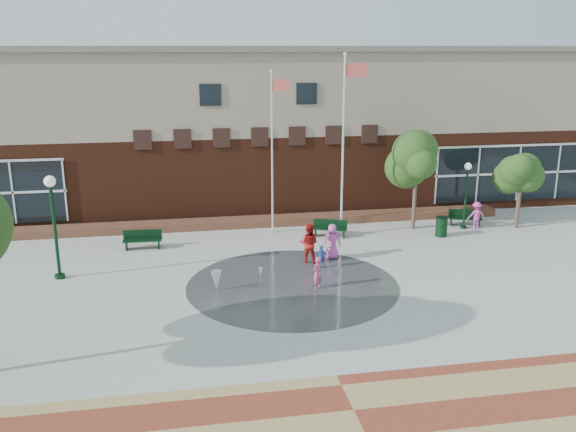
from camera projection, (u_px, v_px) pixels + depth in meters
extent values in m
plane|color=#666056|center=(308.00, 317.00, 21.35)|extent=(120.00, 120.00, 0.00)
cube|color=#A8A8A0|center=(288.00, 276.00, 25.14)|extent=(46.00, 18.00, 0.01)
cylinder|color=#383A3D|center=(292.00, 285.00, 24.19)|extent=(8.40, 8.40, 0.01)
cube|color=#542415|center=(249.00, 163.00, 37.34)|extent=(44.00, 10.00, 4.50)
cube|color=gray|center=(248.00, 89.00, 36.13)|extent=(44.00, 10.00, 4.50)
cube|color=slate|center=(247.00, 48.00, 35.51)|extent=(44.40, 10.40, 0.30)
cube|color=black|center=(518.00, 173.00, 35.15)|extent=(10.00, 0.12, 3.19)
cube|color=black|center=(210.00, 95.00, 30.93)|extent=(1.10, 0.10, 1.10)
cube|color=black|center=(307.00, 94.00, 31.78)|extent=(1.10, 0.10, 1.10)
cube|color=maroon|center=(263.00, 225.00, 32.35)|extent=(26.00, 1.20, 0.40)
cylinder|color=white|center=(272.00, 156.00, 29.96)|extent=(0.10, 0.10, 7.97)
sphere|color=white|center=(271.00, 72.00, 28.88)|extent=(0.16, 0.16, 0.16)
cube|color=#B9433E|center=(281.00, 85.00, 28.97)|extent=(0.82, 0.33, 0.53)
cylinder|color=white|center=(343.00, 149.00, 29.42)|extent=(0.11, 0.11, 8.77)
sphere|color=white|center=(345.00, 54.00, 28.23)|extent=(0.18, 0.18, 0.18)
cube|color=#B9433E|center=(356.00, 70.00, 28.38)|extent=(0.98, 0.29, 0.62)
cylinder|color=black|center=(55.00, 233.00, 24.42)|extent=(0.14, 0.14, 3.87)
cylinder|color=black|center=(60.00, 276.00, 24.92)|extent=(0.41, 0.41, 0.18)
sphere|color=white|center=(50.00, 181.00, 23.85)|extent=(0.45, 0.45, 0.45)
cylinder|color=black|center=(465.00, 200.00, 31.32)|extent=(0.11, 0.11, 3.14)
cylinder|color=black|center=(463.00, 227.00, 31.72)|extent=(0.33, 0.33, 0.15)
sphere|color=white|center=(468.00, 166.00, 30.85)|extent=(0.37, 0.37, 0.37)
cube|color=black|center=(142.00, 240.00, 28.40)|extent=(1.80, 0.56, 0.06)
cube|color=black|center=(143.00, 234.00, 28.55)|extent=(1.78, 0.11, 0.45)
cube|color=black|center=(330.00, 229.00, 30.24)|extent=(1.75, 1.04, 0.06)
cube|color=black|center=(330.00, 224.00, 30.38)|extent=(1.61, 0.64, 0.42)
cube|color=black|center=(465.00, 218.00, 32.08)|extent=(1.76, 0.96, 0.06)
cube|color=black|center=(465.00, 213.00, 32.22)|extent=(1.64, 0.55, 0.42)
cylinder|color=black|center=(441.00, 227.00, 30.33)|extent=(0.58, 0.58, 0.96)
cylinder|color=black|center=(442.00, 218.00, 30.19)|extent=(0.61, 0.61, 0.06)
cylinder|color=#45322A|center=(414.00, 201.00, 31.33)|extent=(0.20, 0.20, 2.96)
cylinder|color=#45322A|center=(518.00, 205.00, 31.58)|extent=(0.21, 0.21, 2.43)
cone|color=white|center=(217.00, 291.00, 23.64)|extent=(0.41, 0.41, 0.79)
cone|color=white|center=(261.00, 278.00, 25.02)|extent=(0.17, 0.17, 0.39)
imported|color=#E35488|center=(317.00, 273.00, 23.71)|extent=(0.56, 0.55, 1.30)
imported|color=#AD1715|center=(309.00, 244.00, 26.51)|extent=(1.07, 0.97, 1.78)
imported|color=#D34EB2|center=(332.00, 242.00, 27.04)|extent=(0.89, 0.69, 1.61)
imported|color=#3462BD|center=(321.00, 257.00, 25.89)|extent=(0.67, 0.45, 1.05)
imported|color=#D944B0|center=(476.00, 215.00, 31.55)|extent=(0.99, 0.63, 1.45)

